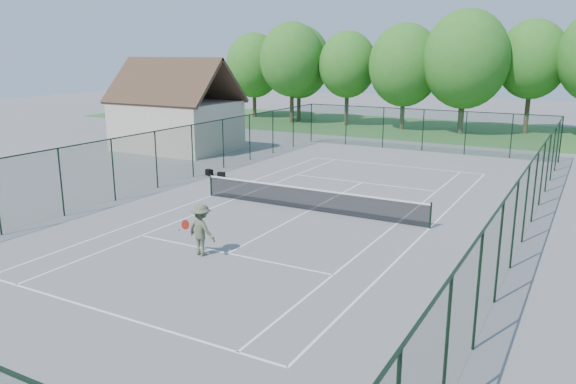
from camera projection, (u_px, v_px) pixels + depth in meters
name	position (u px, v px, depth m)	size (l,w,h in m)	color
ground	(309.00, 210.00, 25.43)	(140.00, 140.00, 0.00)	gray
grass_far	(459.00, 131.00, 50.86)	(80.00, 16.00, 0.01)	#396E30
court_lines	(309.00, 210.00, 25.42)	(11.05, 23.85, 0.01)	white
tennis_net	(310.00, 198.00, 25.29)	(11.08, 0.08, 1.10)	black
fence_enclosure	(310.00, 177.00, 25.05)	(18.05, 36.05, 3.02)	#1B3E26
utility_building	(176.00, 107.00, 40.69)	(8.60, 6.27, 6.63)	beige
tree_line_far	(464.00, 64.00, 49.41)	(39.40, 6.40, 9.70)	#493924
sports_bag_a	(209.00, 173.00, 32.56)	(0.45, 0.27, 0.36)	black
sports_bag_b	(221.00, 175.00, 32.04)	(0.41, 0.25, 0.32)	black
tennis_player	(201.00, 230.00, 19.65)	(1.86, 0.96, 1.86)	#565D42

